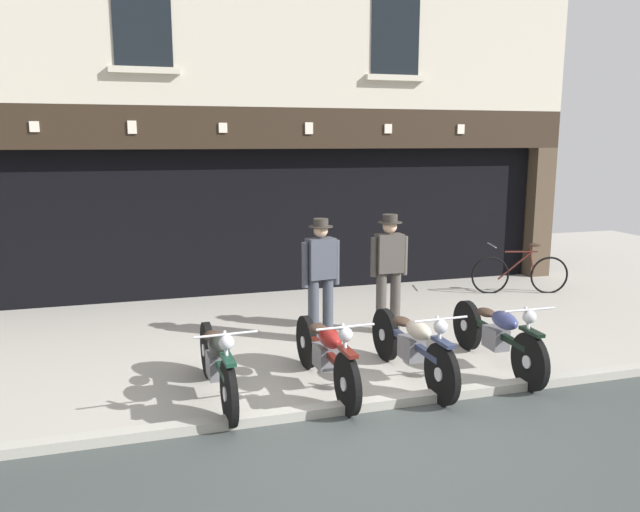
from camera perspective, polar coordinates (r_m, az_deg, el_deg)
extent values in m
cube|color=#A49F95|center=(11.08, -4.68, -3.91)|extent=(23.73, 10.00, 0.08)
cube|color=#A6A398|center=(6.59, 4.49, -13.87)|extent=(23.73, 0.16, 0.18)
cube|color=black|center=(13.07, -6.86, 4.25)|extent=(10.79, 4.00, 2.60)
cube|color=#4C3D2D|center=(13.32, 19.59, 3.83)|extent=(0.44, 0.36, 2.60)
cube|color=black|center=(11.34, -5.37, 3.97)|extent=(10.32, 0.03, 2.18)
cube|color=black|center=(10.85, -5.06, 11.72)|extent=(11.73, 0.24, 0.70)
cube|color=silver|center=(10.59, -24.96, 10.82)|extent=(0.14, 0.03, 0.16)
cube|color=silver|center=(10.49, -17.02, 11.34)|extent=(0.14, 0.03, 0.21)
cube|color=silver|center=(10.59, -8.98, 11.66)|extent=(0.14, 0.03, 0.16)
cube|color=silver|center=(10.89, -1.03, 11.75)|extent=(0.14, 0.03, 0.20)
cube|color=silver|center=(11.38, 6.33, 11.65)|extent=(0.14, 0.03, 0.17)
cube|color=silver|center=(12.02, 12.92, 11.39)|extent=(0.14, 0.03, 0.17)
cube|color=beige|center=(11.07, -5.29, 19.95)|extent=(11.73, 0.40, 2.47)
cube|color=black|center=(10.65, -16.16, 19.97)|extent=(0.90, 0.02, 1.30)
cube|color=beige|center=(10.51, -15.95, 16.24)|extent=(1.10, 0.12, 0.10)
cube|color=black|center=(11.56, 7.02, 19.51)|extent=(0.90, 0.02, 1.30)
cube|color=beige|center=(11.44, 7.01, 16.07)|extent=(1.10, 0.12, 0.10)
cylinder|color=black|center=(6.17, -8.43, -12.50)|extent=(0.10, 0.66, 0.66)
cylinder|color=silver|center=(6.17, -8.43, -12.50)|extent=(0.11, 0.15, 0.14)
cylinder|color=black|center=(7.40, -10.39, -8.54)|extent=(0.11, 0.66, 0.66)
cylinder|color=silver|center=(7.40, -10.39, -8.54)|extent=(0.12, 0.15, 0.14)
cube|color=#173A2B|center=(6.74, -9.54, -9.39)|extent=(0.12, 1.24, 0.07)
cube|color=slate|center=(6.76, -9.52, -9.95)|extent=(0.21, 0.33, 0.26)
ellipsoid|color=#232722|center=(6.52, -9.35, -8.21)|extent=(0.24, 0.47, 0.20)
ellipsoid|color=#38281E|center=(6.91, -9.92, -7.32)|extent=(0.21, 0.31, 0.10)
cube|color=#173A2B|center=(6.04, -8.52, -9.46)|extent=(0.12, 0.36, 0.04)
sphere|color=silver|center=(6.04, -8.67, -7.92)|extent=(0.15, 0.15, 0.15)
cylinder|color=silver|center=(6.02, -8.69, -7.20)|extent=(0.62, 0.05, 0.02)
cylinder|color=silver|center=(6.10, -8.58, -9.85)|extent=(0.05, 0.29, 0.60)
cylinder|color=black|center=(6.35, 2.54, -11.75)|extent=(0.09, 0.65, 0.64)
cylinder|color=silver|center=(6.35, 2.54, -11.75)|extent=(0.10, 0.14, 0.14)
cylinder|color=black|center=(7.58, -1.26, -7.95)|extent=(0.10, 0.65, 0.64)
cylinder|color=silver|center=(7.58, -1.26, -7.95)|extent=(0.11, 0.15, 0.14)
cube|color=#581912|center=(6.92, 0.47, -8.75)|extent=(0.11, 1.28, 0.07)
cube|color=slate|center=(6.94, 0.46, -9.30)|extent=(0.21, 0.33, 0.26)
ellipsoid|color=maroon|center=(6.70, 0.93, -7.59)|extent=(0.24, 0.47, 0.20)
ellipsoid|color=#38281E|center=(7.09, -0.19, -6.74)|extent=(0.21, 0.31, 0.10)
cube|color=#581912|center=(6.23, 2.57, -8.84)|extent=(0.11, 0.36, 0.04)
sphere|color=silver|center=(6.23, 2.38, -7.29)|extent=(0.15, 0.15, 0.15)
cylinder|color=silver|center=(6.20, 2.39, -6.59)|extent=(0.62, 0.04, 0.02)
cylinder|color=silver|center=(6.28, 2.43, -9.17)|extent=(0.04, 0.26, 0.61)
cylinder|color=black|center=(6.69, 11.22, -10.68)|extent=(0.09, 0.66, 0.66)
cylinder|color=silver|center=(6.69, 11.22, -10.68)|extent=(0.11, 0.15, 0.15)
cylinder|color=black|center=(7.87, 6.08, -7.24)|extent=(0.10, 0.66, 0.66)
cylinder|color=silver|center=(7.87, 6.08, -7.24)|extent=(0.12, 0.15, 0.15)
cube|color=#2A334E|center=(7.23, 8.46, -7.93)|extent=(0.12, 1.30, 0.07)
cube|color=slate|center=(7.25, 8.44, -8.45)|extent=(0.21, 0.33, 0.26)
ellipsoid|color=#AFA590|center=(7.03, 9.13, -6.79)|extent=(0.24, 0.47, 0.20)
ellipsoid|color=#38281E|center=(7.39, 7.60, -6.03)|extent=(0.21, 0.31, 0.10)
cube|color=#2A334E|center=(6.57, 11.33, -7.84)|extent=(0.11, 0.36, 0.04)
sphere|color=silver|center=(6.58, 11.12, -6.44)|extent=(0.15, 0.15, 0.15)
cylinder|color=silver|center=(6.55, 11.14, -5.77)|extent=(0.62, 0.05, 0.02)
cylinder|color=silver|center=(6.62, 11.14, -8.23)|extent=(0.04, 0.25, 0.61)
cylinder|color=black|center=(7.30, 18.87, -9.26)|extent=(0.09, 0.66, 0.65)
cylinder|color=silver|center=(7.30, 18.87, -9.26)|extent=(0.10, 0.15, 0.14)
cylinder|color=black|center=(8.45, 13.48, -6.24)|extent=(0.10, 0.66, 0.65)
cylinder|color=silver|center=(8.45, 13.48, -6.24)|extent=(0.11, 0.15, 0.14)
cube|color=black|center=(7.82, 16.01, -6.81)|extent=(0.10, 1.31, 0.07)
cube|color=slate|center=(7.85, 15.98, -7.30)|extent=(0.21, 0.33, 0.26)
ellipsoid|color=navy|center=(7.63, 16.75, -5.73)|extent=(0.23, 0.47, 0.20)
ellipsoid|color=#38281E|center=(7.99, 15.13, -5.07)|extent=(0.21, 0.31, 0.10)
cube|color=black|center=(7.19, 19.03, -6.65)|extent=(0.11, 0.36, 0.04)
sphere|color=silver|center=(7.19, 18.84, -5.35)|extent=(0.15, 0.15, 0.15)
cylinder|color=silver|center=(7.17, 18.88, -4.74)|extent=(0.62, 0.04, 0.02)
cylinder|color=silver|center=(7.24, 18.83, -6.99)|extent=(0.04, 0.25, 0.62)
cylinder|color=#3D424C|center=(8.55, 0.74, -4.86)|extent=(0.15, 0.15, 0.91)
cylinder|color=#3D424C|center=(8.46, -0.61, -5.03)|extent=(0.15, 0.15, 0.91)
cube|color=#3D424C|center=(8.34, 0.07, -0.22)|extent=(0.41, 0.27, 0.55)
cube|color=white|center=(8.43, -0.26, 0.35)|extent=(0.14, 0.04, 0.31)
cube|color=brown|center=(8.44, -0.30, 0.29)|extent=(0.05, 0.02, 0.29)
cylinder|color=#3D424C|center=(8.45, 1.51, -0.57)|extent=(0.09, 0.09, 0.62)
cylinder|color=#3D424C|center=(8.26, -1.41, -0.84)|extent=(0.09, 0.09, 0.62)
sphere|color=tan|center=(8.27, 0.07, 2.39)|extent=(0.19, 0.19, 0.19)
cylinder|color=#332D28|center=(8.27, 0.07, 2.76)|extent=(0.33, 0.33, 0.01)
cylinder|color=#332D28|center=(8.26, 0.07, 3.12)|extent=(0.20, 0.20, 0.11)
cylinder|color=#47423D|center=(8.98, 6.99, -4.17)|extent=(0.15, 0.15, 0.91)
cylinder|color=#47423D|center=(8.90, 5.68, -4.28)|extent=(0.15, 0.15, 0.91)
cube|color=#47423D|center=(8.78, 6.44, 0.26)|extent=(0.38, 0.22, 0.55)
cube|color=white|center=(8.88, 6.16, 0.81)|extent=(0.14, 0.02, 0.31)
cube|color=maroon|center=(8.89, 6.13, 0.75)|extent=(0.05, 0.01, 0.29)
cylinder|color=#47423D|center=(8.88, 7.83, 0.05)|extent=(0.09, 0.09, 0.56)
cylinder|color=#47423D|center=(8.71, 5.00, -0.11)|extent=(0.09, 0.09, 0.56)
sphere|color=beige|center=(8.72, 6.49, 2.76)|extent=(0.20, 0.20, 0.20)
cylinder|color=#332D28|center=(8.72, 6.50, 3.12)|extent=(0.35, 0.35, 0.01)
cylinder|color=#332D28|center=(8.71, 6.50, 3.49)|extent=(0.21, 0.21, 0.11)
cube|color=silver|center=(12.04, 8.05, 5.64)|extent=(0.78, 0.02, 1.00)
cube|color=#511E19|center=(12.00, 8.13, 7.55)|extent=(0.78, 0.01, 0.20)
torus|color=black|center=(11.58, 15.50, -1.76)|extent=(0.68, 0.22, 0.69)
torus|color=black|center=(11.94, 20.48, -1.69)|extent=(0.68, 0.22, 0.69)
cylinder|color=#4C1E19|center=(11.68, 17.58, -0.87)|extent=(0.58, 0.19, 0.52)
cylinder|color=#4C1E19|center=(11.67, 18.15, 0.38)|extent=(0.58, 0.19, 0.03)
cylinder|color=#4C1E19|center=(11.76, 19.01, -0.29)|extent=(0.13, 0.06, 0.52)
ellipsoid|color=#332319|center=(11.73, 19.28, 0.96)|extent=(0.26, 0.18, 0.06)
cylinder|color=silver|center=(11.48, 15.64, 0.97)|extent=(0.15, 0.49, 0.02)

